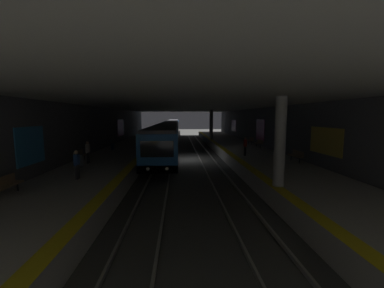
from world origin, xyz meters
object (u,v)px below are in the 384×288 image
pillar_near (280,142)px  bench_right_near (5,184)px  bench_left_near (296,155)px  person_walking_mid (245,145)px  bench_left_mid (259,143)px  bench_right_mid (80,155)px  metro_train (171,130)px  person_waiting_near (88,151)px  person_standing_far (77,164)px  suitcase_rolling (113,146)px  pillar_far (211,125)px  trash_bin (80,160)px  bench_left_far (251,140)px

pillar_near → bench_right_near: bearing=93.7°
pillar_near → bench_left_near: pillar_near is taller
pillar_near → person_walking_mid: size_ratio=2.68×
bench_left_mid → bench_left_near: bearing=180.0°
bench_left_mid → bench_right_mid: (-7.79, 17.07, 0.00)m
metro_train → person_walking_mid: bearing=-163.1°
person_waiting_near → person_standing_far: person_waiting_near is taller
bench_right_mid → suitcase_rolling: size_ratio=1.72×
bench_left_mid → pillar_near: bearing=164.6°
pillar_far → bench_left_mid: bearing=-157.7°
bench_right_mid → person_walking_mid: bearing=-81.2°
trash_bin → person_standing_far: bearing=-160.4°
pillar_far → bench_right_near: (-26.16, 12.88, -1.75)m
metro_train → person_waiting_near: size_ratio=35.27×
bench_right_near → trash_bin: bench_right_near is taller
pillar_near → metro_train: size_ratio=0.08×
pillar_far → suitcase_rolling: bearing=132.9°
person_waiting_near → person_walking_mid: (2.93, -12.90, 0.00)m
bench_left_near → bench_right_mid: size_ratio=1.00×
bench_left_near → bench_left_far: bearing=0.0°
bench_left_near → trash_bin: bearing=93.0°
bench_right_mid → bench_left_mid: bearing=-65.5°
bench_left_near → bench_right_mid: same height
bench_right_near → person_standing_far: person_standing_far is taller
bench_right_near → suitcase_rolling: bearing=-2.8°
bench_left_far → suitcase_rolling: suitcase_rolling is taller
bench_left_far → suitcase_rolling: bearing=105.0°
bench_right_near → trash_bin: 6.41m
metro_train → suitcase_rolling: size_ratio=60.22×
bench_right_near → pillar_far: bearing=-26.2°
bench_left_far → suitcase_rolling: size_ratio=1.72×
bench_left_near → trash_bin: 16.36m
pillar_far → bench_right_mid: bearing=144.4°
person_waiting_near → person_standing_far: size_ratio=1.03×
person_walking_mid → pillar_far: bearing=3.4°
bench_right_near → person_waiting_near: 7.45m
person_standing_far → trash_bin: bearing=19.6°
pillar_far → bench_right_near: pillar_far is taller
person_waiting_near → pillar_far: bearing=-32.5°
pillar_near → bench_left_near: bearing=-33.2°
person_waiting_near → suitcase_rolling: person_waiting_near is taller
bench_left_mid → bench_left_far: 3.24m
bench_left_near → bench_right_near: (-7.22, 17.07, 0.00)m
pillar_far → bench_left_near: bearing=-167.5°
pillar_far → bench_right_mid: (-17.98, 12.88, -1.75)m
metro_train → bench_left_far: bearing=-145.6°
person_walking_mid → bench_left_mid: bearing=-29.9°
bench_left_mid → person_walking_mid: size_ratio=1.00×
bench_left_near → bench_right_near: size_ratio=1.00×
bench_left_mid → pillar_far: bearing=22.3°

